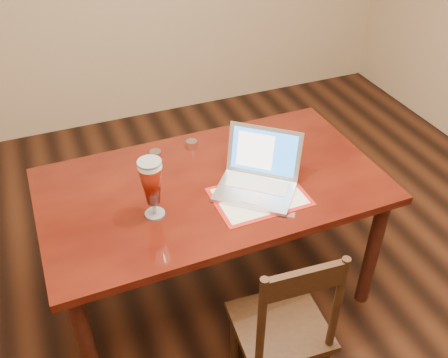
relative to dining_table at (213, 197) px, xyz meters
name	(u,v)px	position (x,y,z in m)	size (l,w,h in m)	color
ground	(273,324)	(0.21, -0.34, -0.70)	(5.00, 5.00, 0.00)	black
dining_table	(213,197)	(0.00, 0.00, 0.00)	(1.68, 0.96, 1.08)	#4E140A
dining_chair	(284,328)	(0.07, -0.67, -0.26)	(0.43, 0.41, 0.94)	#311C0D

